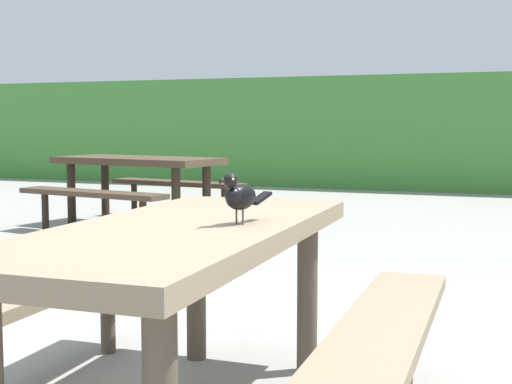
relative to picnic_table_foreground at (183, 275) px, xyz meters
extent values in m
cube|color=#428438|center=(0.12, 10.12, 0.39)|extent=(28.00, 1.53, 1.89)
cube|color=#84725B|center=(0.00, 0.00, 0.15)|extent=(0.80, 1.82, 0.07)
cylinder|color=brown|center=(-0.28, 0.70, -0.22)|extent=(0.09, 0.09, 0.67)
cylinder|color=brown|center=(0.25, 0.71, -0.22)|extent=(0.09, 0.09, 0.67)
cube|color=#84725B|center=(-0.70, -0.02, -0.14)|extent=(0.32, 1.72, 0.05)
cylinder|color=brown|center=(-0.71, 0.63, -0.36)|extent=(0.07, 0.07, 0.39)
cube|color=#84725B|center=(0.70, 0.02, -0.14)|extent=(0.32, 1.72, 0.05)
cylinder|color=brown|center=(0.69, 0.66, -0.36)|extent=(0.07, 0.07, 0.39)
ellipsoid|color=black|center=(0.20, 0.06, 0.28)|extent=(0.11, 0.16, 0.09)
ellipsoid|color=black|center=(0.19, 0.02, 0.29)|extent=(0.07, 0.08, 0.06)
sphere|color=black|center=(0.18, 0.01, 0.34)|extent=(0.05, 0.05, 0.05)
sphere|color=#EAE08C|center=(0.20, -0.01, 0.35)|extent=(0.01, 0.01, 0.01)
sphere|color=#EAE08C|center=(0.16, 0.00, 0.35)|extent=(0.01, 0.01, 0.01)
cone|color=black|center=(0.17, -0.03, 0.34)|extent=(0.02, 0.03, 0.02)
cube|color=black|center=(0.23, 0.18, 0.27)|extent=(0.06, 0.10, 0.04)
cylinder|color=#47423D|center=(0.21, 0.05, 0.21)|extent=(0.01, 0.01, 0.05)
cylinder|color=#47423D|center=(0.18, 0.06, 0.21)|extent=(0.01, 0.01, 0.05)
cube|color=#473828|center=(-2.70, 4.35, 0.15)|extent=(1.90, 1.05, 0.07)
cylinder|color=#2E241A|center=(-2.05, 3.97, -0.22)|extent=(0.09, 0.09, 0.67)
cylinder|color=#2E241A|center=(-1.96, 4.50, -0.22)|extent=(0.09, 0.09, 0.67)
cylinder|color=#2E241A|center=(-3.44, 4.21, -0.22)|extent=(0.09, 0.09, 0.67)
cylinder|color=#2E241A|center=(-3.35, 4.73, -0.22)|extent=(0.09, 0.09, 0.67)
cube|color=#473828|center=(-2.82, 3.66, -0.14)|extent=(1.73, 0.56, 0.05)
cylinder|color=#2E241A|center=(-2.19, 3.55, -0.36)|extent=(0.07, 0.07, 0.39)
cylinder|color=#2E241A|center=(-3.45, 3.77, -0.36)|extent=(0.07, 0.07, 0.39)
cube|color=#473828|center=(-2.58, 5.04, -0.14)|extent=(1.73, 0.56, 0.05)
cylinder|color=#2E241A|center=(-1.95, 4.93, -0.36)|extent=(0.07, 0.07, 0.39)
cylinder|color=#2E241A|center=(-3.21, 5.15, -0.36)|extent=(0.07, 0.07, 0.39)
camera|label=1|loc=(1.11, -2.22, 0.53)|focal=49.69mm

